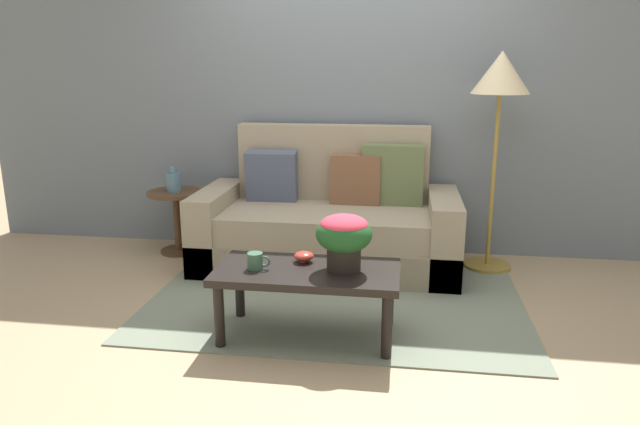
{
  "coord_description": "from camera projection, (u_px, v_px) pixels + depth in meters",
  "views": [
    {
      "loc": [
        0.41,
        -3.4,
        1.52
      ],
      "look_at": [
        -0.11,
        0.2,
        0.59
      ],
      "focal_mm": 32.38,
      "sensor_mm": 36.0,
      "label": 1
    }
  ],
  "objects": [
    {
      "name": "ground_plane",
      "position": [
        333.0,
        309.0,
        3.7
      ],
      "size": [
        14.0,
        14.0,
        0.0
      ],
      "primitive_type": "plane",
      "color": "tan"
    },
    {
      "name": "wall_back",
      "position": [
        354.0,
        89.0,
        4.66
      ],
      "size": [
        6.4,
        0.12,
        2.66
      ],
      "primitive_type": "cube",
      "color": "slate",
      "rests_on": "ground"
    },
    {
      "name": "area_rug",
      "position": [
        337.0,
        297.0,
        3.88
      ],
      "size": [
        2.44,
        1.75,
        0.01
      ],
      "primitive_type": "cube",
      "color": "gray",
      "rests_on": "ground"
    },
    {
      "name": "couch",
      "position": [
        329.0,
        224.0,
        4.46
      ],
      "size": [
        1.97,
        0.91,
        1.06
      ],
      "color": "gray",
      "rests_on": "ground"
    },
    {
      "name": "coffee_table",
      "position": [
        307.0,
        278.0,
        3.24
      ],
      "size": [
        1.03,
        0.52,
        0.41
      ],
      "color": "black",
      "rests_on": "ground"
    },
    {
      "name": "side_table",
      "position": [
        176.0,
        210.0,
        4.74
      ],
      "size": [
        0.45,
        0.45,
        0.52
      ],
      "color": "#4C331E",
      "rests_on": "ground"
    },
    {
      "name": "floor_lamp",
      "position": [
        500.0,
        88.0,
        4.12
      ],
      "size": [
        0.42,
        0.42,
        1.62
      ],
      "color": "olive",
      "rests_on": "ground"
    },
    {
      "name": "potted_plant",
      "position": [
        344.0,
        235.0,
        3.17
      ],
      "size": [
        0.31,
        0.31,
        0.31
      ],
      "color": "black",
      "rests_on": "coffee_table"
    },
    {
      "name": "coffee_mug",
      "position": [
        256.0,
        261.0,
        3.22
      ],
      "size": [
        0.13,
        0.09,
        0.09
      ],
      "color": "#3D664C",
      "rests_on": "coffee_table"
    },
    {
      "name": "snack_bowl",
      "position": [
        304.0,
        256.0,
        3.33
      ],
      "size": [
        0.12,
        0.12,
        0.06
      ],
      "color": "#B2382D",
      "rests_on": "coffee_table"
    },
    {
      "name": "table_vase",
      "position": [
        174.0,
        181.0,
        4.66
      ],
      "size": [
        0.12,
        0.12,
        0.2
      ],
      "color": "slate",
      "rests_on": "side_table"
    }
  ]
}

